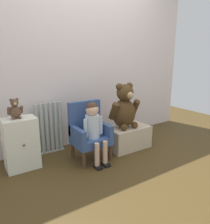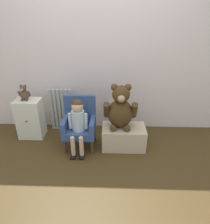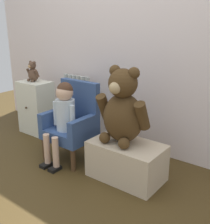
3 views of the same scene
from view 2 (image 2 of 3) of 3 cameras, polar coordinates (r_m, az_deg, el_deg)
ground_plane at (r=2.51m, az=-3.29°, el=-16.31°), size 6.00×6.00×0.00m
back_wall at (r=2.97m, az=-2.01°, el=16.73°), size 3.80×0.05×2.40m
radiator at (r=3.21m, az=-12.31°, el=0.64°), size 0.37×0.05×0.68m
small_dresser at (r=3.16m, az=-20.53°, el=-1.76°), size 0.36×0.28×0.59m
child_armchair at (r=2.76m, az=-7.26°, el=-3.20°), size 0.43×0.37×0.72m
child_figure at (r=2.60m, az=-7.80°, el=-1.89°), size 0.25×0.35×0.74m
low_bench at (r=2.82m, az=5.32°, el=-7.06°), size 0.59×0.36×0.31m
large_teddy_bear at (r=2.62m, az=4.42°, el=0.85°), size 0.44×0.31×0.61m
small_teddy_bear at (r=3.02m, az=-22.06°, el=4.97°), size 0.16×0.12×0.23m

